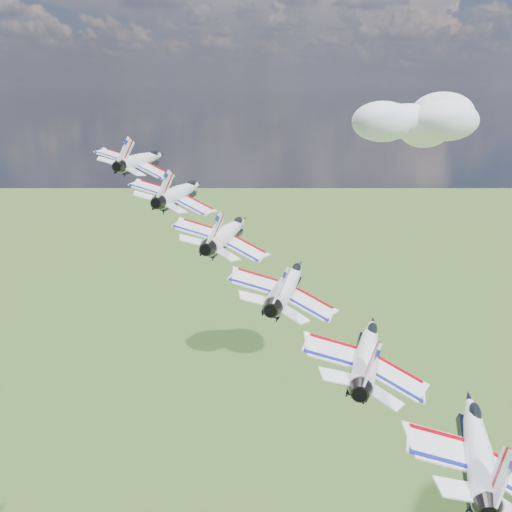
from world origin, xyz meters
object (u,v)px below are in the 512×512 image
(jet_1, at_px, (181,192))
(jet_2, at_px, (228,232))
(jet_5, at_px, (477,443))
(jet_3, at_px, (288,283))
(jet_4, at_px, (367,351))
(jet_0, at_px, (142,160))

(jet_1, height_order, jet_2, jet_1)
(jet_1, distance_m, jet_5, 48.79)
(jet_1, height_order, jet_3, jet_1)
(jet_3, height_order, jet_5, jet_3)
(jet_4, bearing_deg, jet_3, 140.22)
(jet_1, bearing_deg, jet_5, -39.78)
(jet_3, bearing_deg, jet_1, 140.22)
(jet_2, distance_m, jet_4, 24.39)
(jet_1, xyz_separation_m, jet_2, (9.27, -7.29, -3.14))
(jet_2, bearing_deg, jet_4, -39.78)
(jet_0, bearing_deg, jet_4, -39.78)
(jet_1, distance_m, jet_4, 36.59)
(jet_1, xyz_separation_m, jet_5, (37.06, -29.15, -12.55))
(jet_1, height_order, jet_4, jet_1)
(jet_2, height_order, jet_3, jet_2)
(jet_0, height_order, jet_2, jet_0)
(jet_0, xyz_separation_m, jet_5, (46.33, -36.43, -15.69))
(jet_0, distance_m, jet_4, 48.79)
(jet_3, xyz_separation_m, jet_5, (18.53, -14.57, -6.27))
(jet_4, height_order, jet_5, jet_4)
(jet_3, relative_size, jet_4, 1.00)
(jet_0, height_order, jet_1, jet_0)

